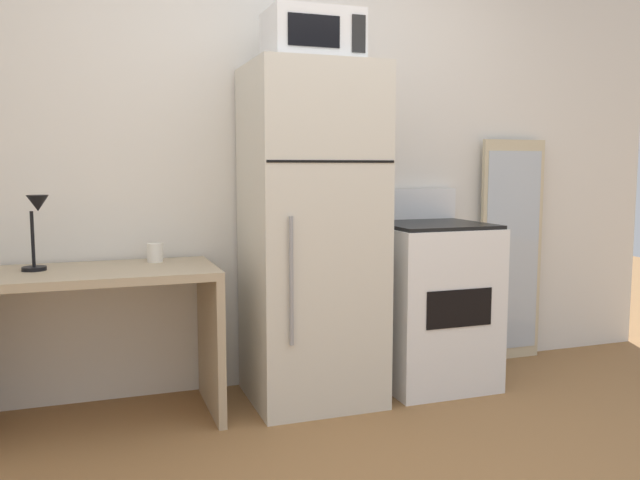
% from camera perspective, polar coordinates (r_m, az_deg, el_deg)
% --- Properties ---
extents(wall_back_white, '(5.00, 0.10, 2.60)m').
position_cam_1_polar(wall_back_white, '(3.76, -2.81, 7.41)').
color(wall_back_white, silver).
rests_on(wall_back_white, ground).
extents(desk, '(1.11, 0.59, 0.75)m').
position_cam_1_polar(desk, '(3.32, -18.75, -6.37)').
color(desk, tan).
rests_on(desk, ground).
extents(desk_lamp, '(0.14, 0.12, 0.35)m').
position_cam_1_polar(desk_lamp, '(3.30, -23.40, 1.65)').
color(desk_lamp, black).
rests_on(desk_lamp, desk).
extents(coffee_mug, '(0.08, 0.08, 0.09)m').
position_cam_1_polar(coffee_mug, '(3.44, -14.13, -1.08)').
color(coffee_mug, white).
rests_on(coffee_mug, desk).
extents(refrigerator, '(0.65, 0.64, 1.75)m').
position_cam_1_polar(refrigerator, '(3.42, -0.76, 0.36)').
color(refrigerator, beige).
rests_on(refrigerator, ground).
extents(microwave, '(0.46, 0.35, 0.26)m').
position_cam_1_polar(microwave, '(3.45, -0.66, 17.16)').
color(microwave, silver).
rests_on(microwave, refrigerator).
extents(oven_range, '(0.60, 0.61, 1.10)m').
position_cam_1_polar(oven_range, '(3.79, 9.59, -5.37)').
color(oven_range, white).
rests_on(oven_range, ground).
extents(leaning_mirror, '(0.44, 0.03, 1.40)m').
position_cam_1_polar(leaning_mirror, '(4.34, 16.26, -0.91)').
color(leaning_mirror, '#C6B793').
rests_on(leaning_mirror, ground).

